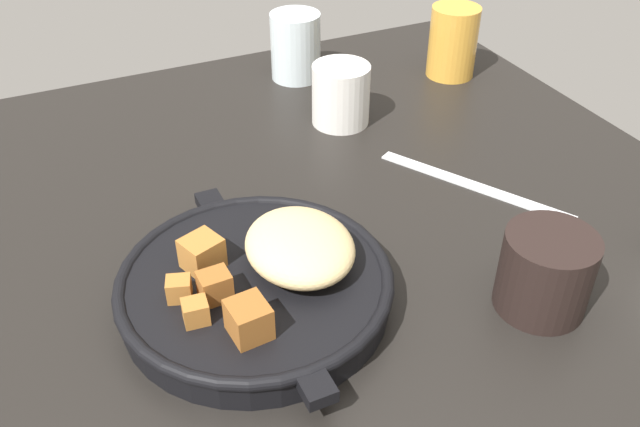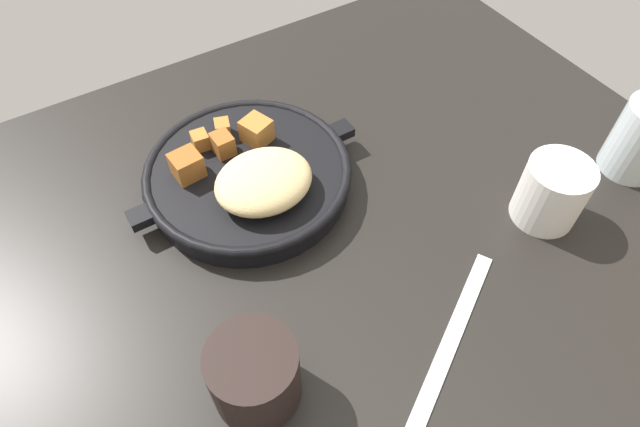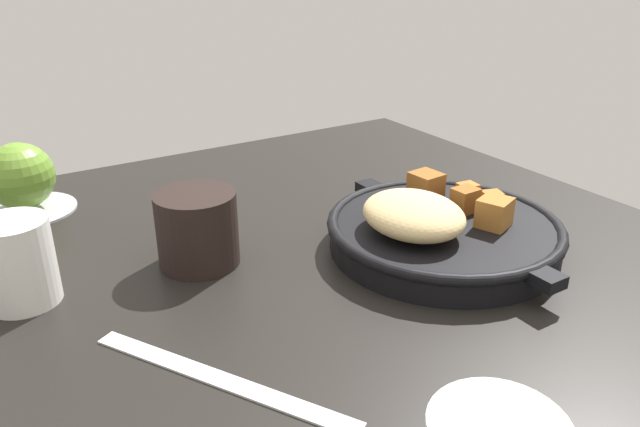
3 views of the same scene
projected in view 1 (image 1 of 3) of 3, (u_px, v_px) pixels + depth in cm
name	position (u px, v px, depth cm)	size (l,w,h in cm)	color
ground_plane	(364.00, 253.00, 68.92)	(97.30, 80.40, 2.40)	black
cast_iron_skillet	(260.00, 281.00, 60.23)	(28.75, 24.42, 6.91)	black
butter_knife	(474.00, 185.00, 76.31)	(22.92, 1.60, 0.36)	silver
coffee_mug_dark	(545.00, 272.00, 59.15)	(8.03, 8.03, 7.51)	black
water_glass_tall	(296.00, 46.00, 96.26)	(7.04, 7.04, 9.33)	silver
ceramic_mug_white	(341.00, 95.00, 86.04)	(7.27, 7.27, 7.71)	silver
juice_glass_amber	(453.00, 42.00, 96.76)	(6.82, 6.82, 9.94)	gold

